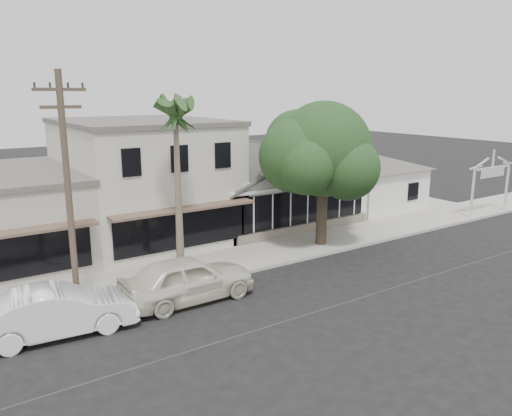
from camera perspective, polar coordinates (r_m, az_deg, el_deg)
ground at (r=20.55m, az=10.04°, el=-10.66°), size 140.00×140.00×0.00m
sidewalk_north at (r=22.37m, az=-18.15°, el=-8.91°), size 90.00×3.50×0.15m
corner_shop at (r=32.16m, az=1.32°, el=3.05°), size 10.40×8.60×5.10m
side_cottage at (r=36.94m, az=12.67°, el=2.27°), size 6.00×6.00×3.00m
arch_sign at (r=37.09m, az=25.39°, el=3.98°), size 4.12×0.12×3.95m
row_building_near at (r=29.23m, az=-12.83°, el=2.98°), size 8.00×10.00×6.50m
utility_pole at (r=19.41m, az=-20.69°, el=2.10°), size 1.80×0.24×9.00m
car_0 at (r=20.30m, az=-7.82°, el=-8.03°), size 5.49×2.24×1.87m
car_1 at (r=18.77m, az=-21.72°, el=-10.91°), size 5.36×2.28×1.72m
shade_tree at (r=26.68m, az=7.30°, el=6.37°), size 7.04×6.37×7.82m
palm_east at (r=21.78m, az=-9.20°, el=10.50°), size 2.82×2.82×8.48m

